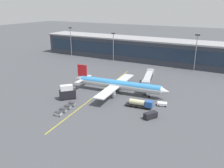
{
  "coord_description": "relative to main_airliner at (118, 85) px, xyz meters",
  "views": [
    {
      "loc": [
        51.45,
        -85.76,
        38.96
      ],
      "look_at": [
        2.55,
        3.99,
        4.5
      ],
      "focal_mm": 38.56,
      "sensor_mm": 36.0,
      "label": 1
    }
  ],
  "objects": [
    {
      "name": "crew_van",
      "position": [
        21.77,
        -17.25,
        -2.71
      ],
      "size": [
        4.42,
        5.36,
        2.3
      ],
      "color": "black",
      "rests_on": "ground_plane"
    },
    {
      "name": "main_airliner",
      "position": [
        0.0,
        0.0,
        0.0
      ],
      "size": [
        45.89,
        36.67,
        11.34
      ],
      "color": "silver",
      "rests_on": "ground_plane"
    },
    {
      "name": "catering_lift",
      "position": [
        -15.62,
        -17.1,
        -0.96
      ],
      "size": [
        6.49,
        6.66,
        6.3
      ],
      "color": "black",
      "rests_on": "ground_plane"
    },
    {
      "name": "pushback_tug",
      "position": [
        21.93,
        -4.64,
        -3.18
      ],
      "size": [
        4.3,
        3.29,
        1.4
      ],
      "color": "white",
      "rests_on": "ground_plane"
    },
    {
      "name": "baggage_cart_0",
      "position": [
        -8.58,
        -31.38,
        -3.24
      ],
      "size": [
        2.81,
        1.89,
        1.48
      ],
      "color": "#B2B7BC",
      "rests_on": "ground_plane"
    },
    {
      "name": "baggage_cart_2",
      "position": [
        -9.31,
        -25.02,
        -3.24
      ],
      "size": [
        2.81,
        1.89,
        1.48
      ],
      "color": "gray",
      "rests_on": "ground_plane"
    },
    {
      "name": "fuel_tanker",
      "position": [
        15.16,
        -10.42,
        -2.28
      ],
      "size": [
        11.01,
        3.64,
        3.25
      ],
      "color": "#232326",
      "rests_on": "ground_plane"
    },
    {
      "name": "ground_plane",
      "position": [
        -4.8,
        -5.97,
        -4.02
      ],
      "size": [
        700.0,
        700.0,
        0.0
      ],
      "primitive_type": "plane",
      "color": "#47494F"
    },
    {
      "name": "apron_light_mast_0",
      "position": [
        -69.45,
        55.48,
        8.8
      ],
      "size": [
        2.8,
        0.5,
        21.73
      ],
      "color": "gray",
      "rests_on": "ground_plane"
    },
    {
      "name": "terminal_building",
      "position": [
        0.52,
        67.43,
        3.79
      ],
      "size": [
        188.4,
        21.0,
        15.59
      ],
      "color": "#2D333D",
      "rests_on": "ground_plane"
    },
    {
      "name": "apron_lead_in_line",
      "position": [
        -7.69,
        -3.97,
        -4.02
      ],
      "size": [
        8.88,
        79.57,
        0.01
      ],
      "primitive_type": "cube",
      "rotation": [
        0.0,
        0.0,
        0.11
      ],
      "color": "yellow",
      "rests_on": "ground_plane"
    },
    {
      "name": "baggage_cart_3",
      "position": [
        -9.67,
        -21.84,
        -3.24
      ],
      "size": [
        2.81,
        1.89,
        1.48
      ],
      "color": "gray",
      "rests_on": "ground_plane"
    },
    {
      "name": "apron_light_mast_1",
      "position": [
        22.9,
        55.48,
        8.88
      ],
      "size": [
        2.8,
        0.5,
        21.89
      ],
      "color": "gray",
      "rests_on": "ground_plane"
    },
    {
      "name": "baggage_cart_1",
      "position": [
        -8.94,
        -28.2,
        -3.24
      ],
      "size": [
        2.81,
        1.89,
        1.48
      ],
      "color": "gray",
      "rests_on": "ground_plane"
    },
    {
      "name": "jet_bridge",
      "position": [
        9.36,
        13.21,
        1.01
      ],
      "size": [
        8.9,
        23.07,
        6.73
      ],
      "color": "#B2B7BC",
      "rests_on": "ground_plane"
    },
    {
      "name": "apron_light_mast_2",
      "position": [
        -32.51,
        55.48,
        7.7
      ],
      "size": [
        2.8,
        0.5,
        19.62
      ],
      "color": "gray",
      "rests_on": "ground_plane"
    }
  ]
}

